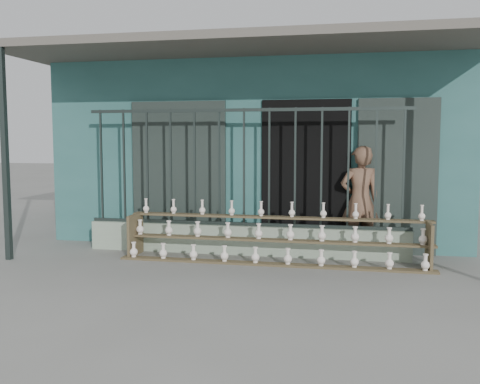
# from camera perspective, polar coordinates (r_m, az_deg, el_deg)

# --- Properties ---
(ground) EXTENTS (60.00, 60.00, 0.00)m
(ground) POSITION_cam_1_polar(r_m,az_deg,el_deg) (7.12, -1.64, -8.82)
(ground) COLOR slate
(workshop_building) EXTENTS (7.40, 6.60, 3.21)m
(workshop_building) POSITION_cam_1_polar(r_m,az_deg,el_deg) (11.05, 3.41, 4.80)
(workshop_building) COLOR #2F6361
(workshop_building) RESTS_ON ground
(parapet_wall) EXTENTS (5.00, 0.20, 0.45)m
(parapet_wall) POSITION_cam_1_polar(r_m,az_deg,el_deg) (8.31, 0.42, -5.13)
(parapet_wall) COLOR #98AC93
(parapet_wall) RESTS_ON ground
(security_fence) EXTENTS (5.00, 0.04, 1.80)m
(security_fence) POSITION_cam_1_polar(r_m,az_deg,el_deg) (8.17, 0.42, 2.64)
(security_fence) COLOR #283330
(security_fence) RESTS_ON parapet_wall
(shelf_rack) EXTENTS (4.50, 0.68, 0.85)m
(shelf_rack) POSITION_cam_1_polar(r_m,az_deg,el_deg) (7.80, 3.65, -4.87)
(shelf_rack) COLOR brown
(shelf_rack) RESTS_ON ground
(elderly_woman) EXTENTS (0.69, 0.54, 1.68)m
(elderly_woman) POSITION_cam_1_polar(r_m,az_deg,el_deg) (8.42, 12.68, -0.90)
(elderly_woman) COLOR brown
(elderly_woman) RESTS_ON ground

